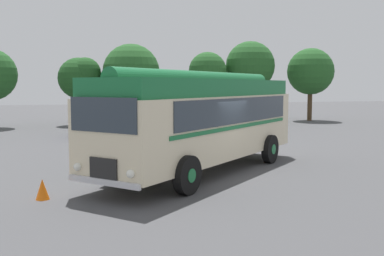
% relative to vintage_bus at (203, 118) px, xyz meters
% --- Properties ---
extents(ground_plane, '(120.00, 120.00, 0.00)m').
position_rel_vintage_bus_xyz_m(ground_plane, '(0.23, -0.60, -1.89)').
color(ground_plane, '#474749').
extents(vintage_bus, '(9.07, 8.63, 3.49)m').
position_rel_vintage_bus_xyz_m(vintage_bus, '(0.00, 0.00, 0.00)').
color(vintage_bus, beige).
rests_on(vintage_bus, ground).
extents(car_near_left, '(2.07, 4.25, 1.66)m').
position_rel_vintage_bus_xyz_m(car_near_left, '(-3.10, 12.17, -1.05)').
color(car_near_left, navy).
rests_on(car_near_left, ground).
extents(car_mid_left, '(2.12, 4.28, 1.66)m').
position_rel_vintage_bus_xyz_m(car_mid_left, '(-0.72, 12.87, -1.05)').
color(car_mid_left, '#144C28').
rests_on(car_mid_left, ground).
extents(car_mid_right, '(2.10, 4.27, 1.66)m').
position_rel_vintage_bus_xyz_m(car_mid_right, '(2.47, 12.18, -1.05)').
color(car_mid_right, '#B7BABF').
rests_on(car_mid_right, ground).
extents(tree_left_of_centre, '(3.20, 3.10, 5.12)m').
position_rel_vintage_bus_xyz_m(tree_left_of_centre, '(-3.52, 20.31, 1.77)').
color(tree_left_of_centre, '#4C3823').
rests_on(tree_left_of_centre, ground).
extents(tree_centre, '(4.32, 4.32, 6.16)m').
position_rel_vintage_bus_xyz_m(tree_centre, '(0.32, 19.54, 2.02)').
color(tree_centre, '#4C3823').
rests_on(tree_centre, ground).
extents(tree_right_of_centre, '(3.08, 3.08, 5.72)m').
position_rel_vintage_bus_xyz_m(tree_right_of_centre, '(6.59, 20.09, 2.23)').
color(tree_right_of_centre, '#4C3823').
rests_on(tree_right_of_centre, ground).
extents(tree_far_right, '(4.07, 4.07, 6.67)m').
position_rel_vintage_bus_xyz_m(tree_far_right, '(10.09, 20.06, 2.73)').
color(tree_far_right, '#4C3823').
rests_on(tree_far_right, ground).
extents(tree_extra_right, '(3.95, 3.95, 6.18)m').
position_rel_vintage_bus_xyz_m(tree_extra_right, '(15.64, 19.69, 2.31)').
color(tree_extra_right, '#4C3823').
rests_on(tree_extra_right, ground).
extents(traffic_cone, '(0.36, 0.36, 0.55)m').
position_rel_vintage_bus_xyz_m(traffic_cone, '(-5.21, -2.53, -1.62)').
color(traffic_cone, orange).
rests_on(traffic_cone, ground).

